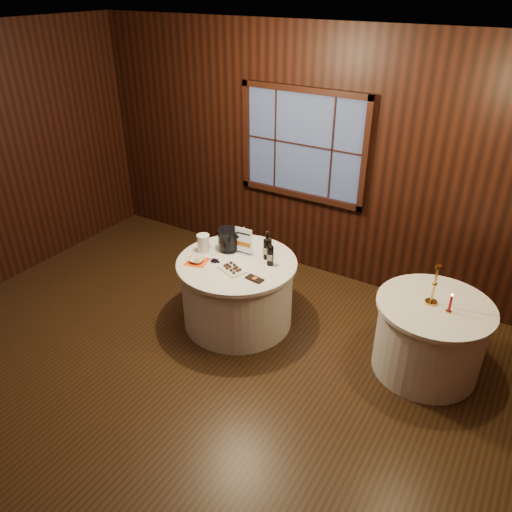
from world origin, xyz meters
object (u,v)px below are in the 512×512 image
Objects in this scene: glass_pitcher at (204,243)px; port_bottle_left at (267,247)px; chocolate_plate at (232,269)px; chocolate_box at (255,279)px; main_table at (237,292)px; grape_bunch at (215,261)px; red_candle at (450,305)px; port_bottle_right at (270,254)px; sign_stand at (244,245)px; cracker_bowl at (197,260)px; side_table at (429,337)px; ice_bucket at (228,239)px; brass_candlestick at (434,290)px.

port_bottle_left is at bearing 25.13° from glass_pitcher.
chocolate_plate is 0.29m from chocolate_box.
main_table is 7.95× the size of grape_bunch.
red_candle is at bearing 6.43° from main_table.
chocolate_box is 1.83m from red_candle.
port_bottle_right is at bearing -176.43° from red_candle.
cracker_bowl is at bearing -132.90° from sign_stand.
grape_bunch is at bearing -168.68° from side_table.
sign_stand is 0.19m from ice_bucket.
brass_candlestick is (2.14, 0.43, 0.13)m from grape_bunch.
port_bottle_right is 0.78m from cracker_bowl.
side_table is at bearing 8.53° from main_table.
port_bottle_right is 0.75× the size of brass_candlestick.
brass_candlestick is at bearing 2.85° from port_bottle_left.
chocolate_box is at bearing 1.89° from cracker_bowl.
red_candle is (0.12, -0.06, 0.46)m from side_table.
ice_bucket is at bearing 95.58° from grape_bunch.
main_table is 0.52m from sign_stand.
red_candle is (0.17, -0.06, -0.07)m from brass_candlestick.
port_bottle_right is 0.59m from grape_bunch.
sign_stand is at bearing 102.78° from chocolate_plate.
sign_stand is 0.37m from chocolate_plate.
side_table is 3.38× the size of port_bottle_left.
grape_bunch is (-0.53, 0.07, 0.01)m from chocolate_box.
port_bottle_left is at bearing 65.59° from chocolate_plate.
side_table is 2.49m from glass_pitcher.
ice_bucket is 2.17m from brass_candlestick.
port_bottle_left is 1.29× the size of ice_bucket.
red_candle is (2.31, 0.38, 0.06)m from grape_bunch.
sign_stand is at bearing 151.93° from port_bottle_right.
side_table is at bearing 13.72° from glass_pitcher.
glass_pitcher is at bearing -160.07° from sign_stand.
port_bottle_right is 0.36m from chocolate_box.
glass_pitcher reaches higher than side_table.
port_bottle_right is 1.95× the size of cracker_bowl.
ice_bucket is at bearing 179.93° from sign_stand.
grape_bunch is (-0.16, -0.32, -0.09)m from sign_stand.
glass_pitcher is 1.01× the size of red_candle.
sign_stand is 0.36m from port_bottle_right.
side_table is at bearing 2.91° from brass_candlestick.
red_candle is at bearing 12.03° from glass_pitcher.
side_table is 5.45× the size of glass_pitcher.
cracker_bowl is (-0.41, -0.06, 0.01)m from chocolate_plate.
brass_candlestick is at bearing 11.51° from grape_bunch.
main_table is at bearing -86.94° from sign_stand.
brass_candlestick is (1.62, 0.17, 0.01)m from port_bottle_right.
chocolate_plate reaches higher than main_table.
port_bottle_right is 0.77m from glass_pitcher.
red_candle is (1.79, 0.11, -0.05)m from port_bottle_right.
port_bottle_right is 1.79m from red_candle.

